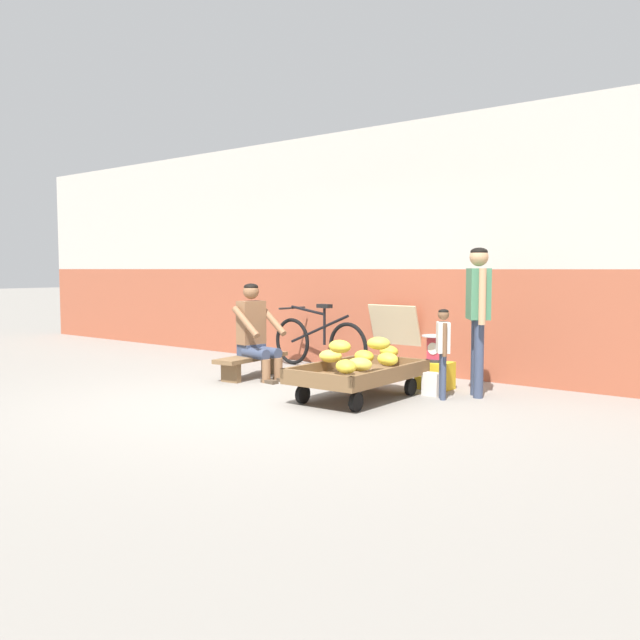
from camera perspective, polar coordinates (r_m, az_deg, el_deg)
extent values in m
plane|color=gray|center=(6.56, -6.44, -7.22)|extent=(80.00, 80.00, 0.00)
cube|color=#A35138|center=(8.73, 7.09, 0.00)|extent=(16.00, 0.30, 1.31)
cube|color=#B7B2A8|center=(8.75, 7.19, 10.30)|extent=(16.00, 0.30, 1.83)
cube|color=brown|center=(6.79, 3.28, -4.78)|extent=(0.88, 1.46, 0.05)
cube|color=brown|center=(7.01, 0.57, -3.87)|extent=(0.08, 1.44, 0.10)
cube|color=brown|center=(6.57, 6.18, -4.45)|extent=(0.08, 1.44, 0.10)
cube|color=brown|center=(7.37, 6.34, -3.50)|extent=(0.84, 0.06, 0.10)
cube|color=brown|center=(6.22, -0.35, -4.92)|extent=(0.84, 0.06, 0.10)
cylinder|color=black|center=(7.40, 3.44, -5.16)|extent=(0.05, 0.18, 0.18)
cylinder|color=black|center=(7.08, 7.70, -5.64)|extent=(0.05, 0.18, 0.18)
cylinder|color=black|center=(6.60, -1.48, -6.32)|extent=(0.05, 0.18, 0.18)
cylinder|color=black|center=(6.23, 3.07, -6.97)|extent=(0.05, 0.18, 0.18)
ellipsoid|color=gold|center=(6.84, 3.76, -3.11)|extent=(0.29, 0.26, 0.13)
ellipsoid|color=gold|center=(7.27, 5.87, -2.68)|extent=(0.29, 0.26, 0.13)
ellipsoid|color=gold|center=(6.13, 2.22, -3.98)|extent=(0.30, 0.28, 0.13)
ellipsoid|color=yellow|center=(6.27, 3.36, -3.79)|extent=(0.30, 0.28, 0.13)
ellipsoid|color=yellow|center=(6.86, 0.90, -3.09)|extent=(0.29, 0.25, 0.13)
ellipsoid|color=yellow|center=(6.66, 5.77, -3.32)|extent=(0.28, 0.25, 0.13)
ellipsoid|color=yellow|center=(6.56, 1.69, -2.27)|extent=(0.25, 0.19, 0.13)
ellipsoid|color=gold|center=(6.83, 5.00, -1.99)|extent=(0.29, 0.26, 0.13)
cube|color=brown|center=(8.16, -5.84, -3.19)|extent=(0.42, 1.13, 0.05)
cube|color=brown|center=(8.48, -4.21, -3.81)|extent=(0.25, 0.11, 0.22)
cube|color=brown|center=(7.88, -7.57, -4.46)|extent=(0.25, 0.11, 0.22)
cylinder|color=brown|center=(7.92, -3.56, -4.21)|extent=(0.10, 0.10, 0.27)
cube|color=#4C3D2D|center=(7.89, -3.28, -5.09)|extent=(0.23, 0.12, 0.04)
cylinder|color=#38425B|center=(8.04, -4.47, -2.75)|extent=(0.41, 0.19, 0.13)
cylinder|color=brown|center=(7.80, -4.59, -4.34)|extent=(0.10, 0.10, 0.27)
cube|color=#4C3D2D|center=(7.78, -4.31, -5.23)|extent=(0.23, 0.12, 0.04)
cylinder|color=#38425B|center=(7.94, -5.49, -2.85)|extent=(0.41, 0.19, 0.13)
cube|color=#38425B|center=(8.15, -5.84, -2.53)|extent=(0.26, 0.31, 0.14)
cube|color=brown|center=(8.11, -5.86, -0.21)|extent=(0.23, 0.34, 0.52)
cylinder|color=brown|center=(8.11, -4.05, -0.02)|extent=(0.48, 0.14, 0.36)
cylinder|color=brown|center=(7.86, -6.32, -0.17)|extent=(0.48, 0.14, 0.36)
sphere|color=brown|center=(8.09, -5.88, 2.44)|extent=(0.19, 0.19, 0.19)
ellipsoid|color=black|center=(8.09, -5.88, 2.81)|extent=(0.17, 0.17, 0.09)
cube|color=gold|center=(7.48, 9.74, -4.66)|extent=(0.36, 0.28, 0.30)
cylinder|color=#28282D|center=(7.45, 9.76, -3.40)|extent=(0.20, 0.20, 0.03)
cube|color=#C6384C|center=(7.44, 9.77, -2.37)|extent=(0.16, 0.10, 0.24)
cylinder|color=white|center=(7.39, 9.57, -2.41)|extent=(0.13, 0.01, 0.13)
cylinder|color=#B2B5BA|center=(7.42, 9.78, -1.34)|extent=(0.30, 0.30, 0.01)
torus|color=black|center=(9.23, -2.38, -1.82)|extent=(0.64, 0.11, 0.64)
torus|color=black|center=(8.53, 2.38, -2.33)|extent=(0.64, 0.11, 0.64)
cylinder|color=black|center=(8.85, -0.09, -0.78)|extent=(1.03, 0.13, 0.43)
cylinder|color=black|center=(8.78, 0.38, -0.56)|extent=(0.04, 0.04, 0.48)
cylinder|color=black|center=(8.98, -1.04, 0.83)|extent=(0.62, 0.09, 0.12)
cube|color=black|center=(8.76, 0.38, 1.20)|extent=(0.21, 0.12, 0.05)
cylinder|color=black|center=(9.19, -2.39, 1.03)|extent=(0.07, 0.48, 0.03)
cube|color=#C6B289|center=(8.61, 6.54, -1.57)|extent=(0.70, 0.30, 0.86)
cylinder|color=#38425B|center=(7.01, 13.33, -3.24)|extent=(0.10, 0.10, 0.80)
cylinder|color=#38425B|center=(7.17, 13.09, -3.08)|extent=(0.10, 0.10, 0.80)
cube|color=#427A56|center=(7.03, 13.30, 2.18)|extent=(0.35, 0.38, 0.52)
cylinder|color=tan|center=(6.83, 13.63, 1.94)|extent=(0.07, 0.07, 0.56)
cylinder|color=tan|center=(7.24, 12.98, 2.08)|extent=(0.07, 0.07, 0.56)
sphere|color=tan|center=(7.03, 13.35, 5.23)|extent=(0.19, 0.19, 0.19)
ellipsoid|color=black|center=(7.03, 13.36, 5.66)|extent=(0.17, 0.17, 0.09)
cylinder|color=#38425B|center=(6.85, 10.42, -4.76)|extent=(0.06, 0.06, 0.47)
cylinder|color=#38425B|center=(6.94, 10.32, -4.63)|extent=(0.06, 0.06, 0.47)
cube|color=silver|center=(6.85, 10.41, -1.47)|extent=(0.21, 0.22, 0.31)
cylinder|color=brown|center=(6.72, 10.56, -1.67)|extent=(0.04, 0.04, 0.33)
cylinder|color=brown|center=(6.97, 10.27, -1.46)|extent=(0.04, 0.04, 0.33)
sphere|color=brown|center=(6.83, 10.44, 0.46)|extent=(0.11, 0.11, 0.11)
ellipsoid|color=black|center=(6.82, 10.44, 0.71)|extent=(0.10, 0.10, 0.05)
cube|color=silver|center=(7.09, 9.47, -5.39)|extent=(0.18, 0.12, 0.24)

